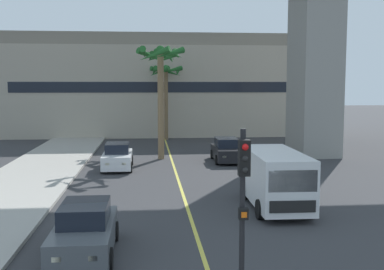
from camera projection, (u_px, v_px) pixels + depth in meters
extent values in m
cube|color=#DBCC4C|center=(176.00, 173.00, 27.83)|extent=(0.14, 56.00, 0.01)
cube|color=gray|center=(315.00, 40.00, 34.38)|extent=(2.80, 4.40, 16.55)
cube|color=#BCB29E|center=(163.00, 91.00, 49.34)|extent=(31.88, 8.00, 8.83)
cube|color=gray|center=(163.00, 42.00, 48.81)|extent=(31.24, 7.20, 1.20)
cube|color=black|center=(164.00, 87.00, 45.31)|extent=(28.69, 0.04, 1.00)
cube|color=#4C5156|center=(85.00, 236.00, 14.43)|extent=(1.70, 4.10, 0.80)
cube|color=black|center=(85.00, 213.00, 14.51)|extent=(1.39, 2.05, 0.60)
cube|color=#F2EDCC|center=(93.00, 258.00, 12.48)|extent=(0.24, 0.08, 0.14)
cube|color=#F2EDCC|center=(56.00, 259.00, 12.39)|extent=(0.24, 0.08, 0.14)
cylinder|color=black|center=(109.00, 259.00, 13.27)|extent=(0.22, 0.64, 0.64)
cylinder|color=black|center=(49.00, 261.00, 13.12)|extent=(0.22, 0.64, 0.64)
cylinder|color=black|center=(115.00, 231.00, 15.79)|extent=(0.22, 0.64, 0.64)
cylinder|color=black|center=(65.00, 233.00, 15.64)|extent=(0.22, 0.64, 0.64)
cube|color=white|center=(117.00, 159.00, 29.22)|extent=(1.73, 4.11, 0.80)
cube|color=black|center=(117.00, 148.00, 29.30)|extent=(1.41, 2.06, 0.60)
cube|color=#F2EDCC|center=(124.00, 164.00, 27.27)|extent=(0.24, 0.08, 0.14)
cube|color=#F2EDCC|center=(107.00, 164.00, 27.18)|extent=(0.24, 0.08, 0.14)
cylinder|color=black|center=(130.00, 167.00, 28.07)|extent=(0.22, 0.64, 0.64)
cylinder|color=black|center=(102.00, 167.00, 27.91)|extent=(0.22, 0.64, 0.64)
cylinder|color=black|center=(131.00, 160.00, 30.59)|extent=(0.22, 0.64, 0.64)
cylinder|color=black|center=(106.00, 160.00, 30.43)|extent=(0.22, 0.64, 0.64)
cube|color=black|center=(227.00, 153.00, 31.96)|extent=(1.76, 4.12, 0.80)
cube|color=black|center=(227.00, 143.00, 32.04)|extent=(1.42, 2.07, 0.60)
cube|color=#F2EDCC|center=(239.00, 157.00, 30.00)|extent=(0.24, 0.08, 0.14)
cube|color=#F2EDCC|center=(224.00, 157.00, 29.93)|extent=(0.24, 0.08, 0.14)
cylinder|color=black|center=(242.00, 160.00, 30.79)|extent=(0.23, 0.64, 0.64)
cylinder|color=black|center=(217.00, 160.00, 30.66)|extent=(0.23, 0.64, 0.64)
cylinder|color=black|center=(236.00, 154.00, 33.31)|extent=(0.23, 0.64, 0.64)
cylinder|color=black|center=(212.00, 154.00, 33.18)|extent=(0.23, 0.64, 0.64)
cube|color=white|center=(275.00, 177.00, 19.86)|extent=(2.08, 5.23, 2.10)
cube|color=black|center=(293.00, 181.00, 17.28)|extent=(1.80, 0.11, 0.80)
cube|color=black|center=(293.00, 207.00, 17.32)|extent=(1.70, 0.09, 0.44)
cylinder|color=black|center=(309.00, 208.00, 18.48)|extent=(0.27, 0.76, 0.76)
cylinder|color=black|center=(260.00, 209.00, 18.34)|extent=(0.27, 0.76, 0.76)
cylinder|color=black|center=(287.00, 190.00, 21.58)|extent=(0.27, 0.76, 0.76)
cylinder|color=black|center=(245.00, 191.00, 21.43)|extent=(0.27, 0.76, 0.76)
cylinder|color=black|center=(242.00, 226.00, 10.31)|extent=(0.12, 0.12, 4.20)
cube|color=black|center=(244.00, 158.00, 10.01)|extent=(0.24, 0.20, 0.76)
sphere|color=red|center=(245.00, 147.00, 9.89)|extent=(0.14, 0.14, 0.14)
sphere|color=black|center=(245.00, 159.00, 9.91)|extent=(0.14, 0.14, 0.14)
sphere|color=black|center=(245.00, 170.00, 9.94)|extent=(0.14, 0.14, 0.14)
cube|color=black|center=(243.00, 214.00, 10.16)|extent=(0.20, 0.16, 0.24)
cube|color=orange|center=(244.00, 215.00, 10.08)|extent=(0.12, 0.03, 0.12)
cylinder|color=brown|center=(161.00, 106.00, 32.72)|extent=(0.42, 0.42, 7.28)
sphere|color=#236028|center=(160.00, 50.00, 32.32)|extent=(0.60, 0.60, 0.60)
cone|color=#236028|center=(177.00, 55.00, 32.53)|extent=(0.59, 2.29, 1.00)
cone|color=#236028|center=(169.00, 54.00, 33.34)|extent=(2.16, 1.58, 0.89)
cone|color=#236028|center=(151.00, 56.00, 33.19)|extent=(2.08, 1.68, 1.10)
cone|color=#236028|center=(144.00, 53.00, 32.32)|extent=(0.60, 2.29, 0.87)
cone|color=#236028|center=(154.00, 55.00, 31.30)|extent=(2.25, 1.26, 1.12)
cone|color=#236028|center=(169.00, 54.00, 31.46)|extent=(2.17, 1.53, 1.00)
cylinder|color=brown|center=(161.00, 102.00, 39.25)|extent=(0.42, 0.42, 7.41)
sphere|color=#236028|center=(161.00, 54.00, 38.85)|extent=(0.60, 0.60, 0.60)
cone|color=#236028|center=(171.00, 59.00, 39.06)|extent=(0.65, 1.74, 1.05)
cone|color=#236028|center=(166.00, 57.00, 39.61)|extent=(1.70, 1.24, 0.82)
cone|color=#236028|center=(157.00, 57.00, 39.58)|extent=(1.74, 1.09, 0.79)
cone|color=#236028|center=(151.00, 57.00, 38.69)|extent=(0.65, 1.75, 0.91)
cone|color=#236028|center=(157.00, 57.00, 38.10)|extent=(1.73, 1.13, 0.97)
cone|color=#236028|center=(167.00, 58.00, 38.28)|extent=(1.61, 1.39, 1.04)
cylinder|color=brown|center=(166.00, 105.00, 44.32)|extent=(0.36, 0.36, 6.45)
sphere|color=#236028|center=(166.00, 68.00, 43.96)|extent=(0.60, 0.60, 0.60)
cone|color=#236028|center=(178.00, 72.00, 43.94)|extent=(0.76, 2.23, 1.09)
cone|color=#236028|center=(170.00, 72.00, 45.03)|extent=(2.20, 1.22, 1.07)
cone|color=#236028|center=(161.00, 71.00, 44.93)|extent=(2.20, 1.24, 0.84)
cone|color=#236028|center=(154.00, 71.00, 43.76)|extent=(0.71, 2.23, 1.01)
cone|color=#236028|center=(159.00, 72.00, 43.07)|extent=(2.03, 1.63, 1.11)
cone|color=#236028|center=(171.00, 70.00, 43.04)|extent=(2.20, 1.27, 0.86)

